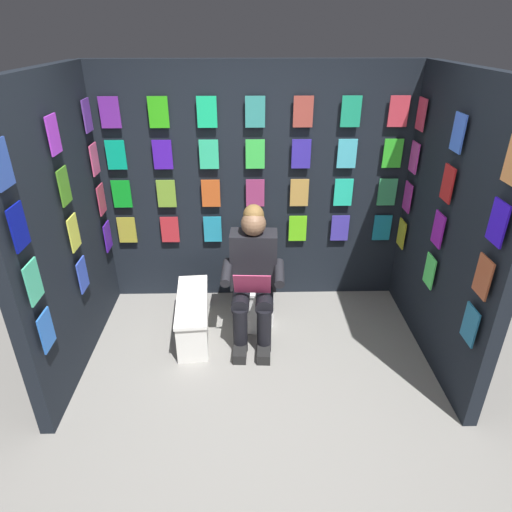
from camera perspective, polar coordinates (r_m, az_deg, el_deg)
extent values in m
plane|color=gray|center=(3.30, 0.59, -21.45)|extent=(30.00, 30.00, 0.00)
cube|color=black|center=(4.23, -0.13, 8.68)|extent=(2.93, 0.10, 2.25)
cube|color=#A79F2F|center=(4.44, -16.24, 3.22)|extent=(0.17, 0.01, 0.26)
cube|color=red|center=(4.35, -11.00, 3.34)|extent=(0.17, 0.01, 0.26)
cube|color=teal|center=(4.30, -5.59, 3.44)|extent=(0.17, 0.01, 0.26)
cube|color=gold|center=(4.29, -0.10, 3.51)|extent=(0.17, 0.01, 0.26)
cube|color=#63D617|center=(4.32, 5.38, 3.54)|extent=(0.17, 0.01, 0.26)
cube|color=#4236AF|center=(4.38, 10.73, 3.54)|extent=(0.17, 0.01, 0.26)
cube|color=teal|center=(4.48, 15.89, 3.51)|extent=(0.17, 0.01, 0.26)
cube|color=#0F9D22|center=(4.31, -16.87, 7.63)|extent=(0.17, 0.01, 0.26)
cube|color=#75A32F|center=(4.22, -11.44, 7.85)|extent=(0.17, 0.01, 0.26)
cube|color=#CE541F|center=(4.17, -5.82, 8.01)|extent=(0.17, 0.01, 0.26)
cube|color=#9C3468|center=(4.15, -0.10, 8.09)|extent=(0.17, 0.01, 0.26)
cube|color=#C39142|center=(4.18, 5.59, 8.09)|extent=(0.17, 0.01, 0.26)
cube|color=#22D2A7|center=(4.25, 11.16, 8.02)|extent=(0.17, 0.01, 0.26)
cube|color=#308D55|center=(4.36, 16.50, 7.88)|extent=(0.17, 0.01, 0.26)
cube|color=#09A87C|center=(4.21, -17.55, 12.27)|extent=(0.17, 0.01, 0.26)
cube|color=#4517B3|center=(4.11, -11.91, 12.61)|extent=(0.17, 0.01, 0.26)
cube|color=#30CC8C|center=(4.06, -6.06, 12.85)|extent=(0.17, 0.01, 0.26)
cube|color=#3BCF4A|center=(4.05, -0.11, 12.95)|extent=(0.17, 0.01, 0.26)
cube|color=#3628A8|center=(4.08, 5.83, 12.92)|extent=(0.17, 0.01, 0.26)
cube|color=#47BED1|center=(4.15, 11.62, 12.76)|extent=(0.17, 0.01, 0.26)
cube|color=green|center=(4.25, 17.15, 12.48)|extent=(0.17, 0.01, 0.26)
cube|color=#6B2696|center=(4.14, -18.28, 17.11)|extent=(0.17, 0.01, 0.26)
cube|color=green|center=(4.04, -12.43, 17.59)|extent=(0.17, 0.01, 0.26)
cube|color=#18CF7E|center=(3.99, -6.33, 17.91)|extent=(0.17, 0.01, 0.26)
cube|color=teal|center=(3.97, -0.11, 18.03)|extent=(0.17, 0.01, 0.26)
cube|color=#A64237|center=(4.00, 6.09, 17.96)|extent=(0.17, 0.01, 0.26)
cube|color=#1C9F70|center=(4.07, 12.12, 17.70)|extent=(0.17, 0.01, 0.26)
cube|color=#CB3847|center=(4.18, 17.86, 17.28)|extent=(0.17, 0.01, 0.26)
cube|color=black|center=(3.69, 23.63, 3.39)|extent=(0.10, 1.79, 2.25)
cube|color=gold|center=(4.41, 18.19, 2.76)|extent=(0.01, 0.17, 0.26)
cube|color=#52EE63|center=(3.81, 21.41, -1.80)|extent=(0.01, 0.17, 0.26)
cube|color=#1F6A95|center=(3.26, 25.80, -7.95)|extent=(0.01, 0.17, 0.26)
cube|color=#A5288D|center=(4.28, 18.89, 7.18)|extent=(0.01, 0.17, 0.26)
cube|color=purple|center=(3.66, 22.37, 3.18)|extent=(0.01, 0.17, 0.26)
cube|color=#AA4F2E|center=(3.08, 27.16, -2.40)|extent=(0.01, 0.17, 0.26)
cube|color=#C737A2|center=(4.18, 19.66, 11.84)|extent=(0.01, 0.17, 0.26)
cube|color=red|center=(3.54, 23.42, 8.53)|extent=(0.01, 0.17, 0.26)
cube|color=#3012DC|center=(2.94, 28.66, 3.77)|extent=(0.01, 0.17, 0.26)
cube|color=#B3324E|center=(4.10, 20.48, 16.71)|extent=(0.01, 0.17, 0.26)
cube|color=#3E69E6|center=(3.45, 24.56, 14.21)|extent=(0.01, 0.17, 0.26)
cube|color=black|center=(3.62, -23.65, 2.97)|extent=(0.10, 1.79, 2.25)
cube|color=blue|center=(3.20, -25.32, -8.64)|extent=(0.01, 0.17, 0.26)
cube|color=blue|center=(3.75, -21.38, -2.26)|extent=(0.01, 0.17, 0.26)
cube|color=#4A1AAD|center=(4.36, -18.52, 2.42)|extent=(0.01, 0.17, 0.26)
cube|color=#45C897|center=(3.01, -26.69, -3.00)|extent=(0.01, 0.17, 0.26)
cube|color=#D9DE49|center=(3.60, -22.35, 2.78)|extent=(0.01, 0.17, 0.26)
cube|color=#B33655|center=(4.23, -19.24, 6.88)|extent=(0.01, 0.17, 0.26)
cube|color=#0B148F|center=(2.86, -28.20, 3.30)|extent=(0.01, 0.17, 0.26)
cube|color=#4C9024|center=(3.48, -23.41, 8.22)|extent=(0.01, 0.17, 0.26)
cube|color=#D54779|center=(4.12, -20.03, 11.59)|extent=(0.01, 0.17, 0.26)
cube|color=#2F4CA8|center=(2.76, -29.88, 10.19)|extent=(0.01, 0.17, 0.26)
cube|color=#AB34D5|center=(3.39, -24.58, 13.99)|extent=(0.01, 0.17, 0.26)
cube|color=#5E3395|center=(4.05, -20.88, 16.52)|extent=(0.01, 0.17, 0.26)
cylinder|color=white|center=(4.12, -0.29, -6.26)|extent=(0.38, 0.38, 0.40)
cylinder|color=white|center=(4.01, -0.30, -3.73)|extent=(0.41, 0.41, 0.02)
cube|color=white|center=(4.15, -0.18, 0.11)|extent=(0.39, 0.20, 0.36)
cylinder|color=white|center=(4.07, -0.22, -0.46)|extent=(0.39, 0.09, 0.39)
cube|color=black|center=(3.85, -0.30, -0.50)|extent=(0.41, 0.24, 0.52)
sphere|color=brown|center=(3.67, -0.33, 4.18)|extent=(0.21, 0.21, 0.21)
sphere|color=olive|center=(3.67, -0.32, 5.34)|extent=(0.17, 0.17, 0.17)
cylinder|color=black|center=(3.80, 1.11, -5.21)|extent=(0.17, 0.41, 0.15)
cylinder|color=black|center=(3.80, -1.91, -5.16)|extent=(0.17, 0.41, 0.15)
cylinder|color=black|center=(3.78, 1.05, -9.59)|extent=(0.12, 0.12, 0.42)
cylinder|color=black|center=(3.78, -2.03, -9.52)|extent=(0.12, 0.12, 0.42)
cube|color=black|center=(3.83, 1.01, -12.12)|extent=(0.12, 0.27, 0.09)
cube|color=black|center=(3.84, -2.04, -12.05)|extent=(0.12, 0.27, 0.09)
cylinder|color=black|center=(3.70, 3.01, -2.21)|extent=(0.10, 0.31, 0.13)
cylinder|color=black|center=(3.71, -3.79, -2.11)|extent=(0.10, 0.31, 0.13)
cube|color=#C03764|center=(3.57, -0.49, -3.65)|extent=(0.31, 0.14, 0.23)
cube|color=white|center=(4.03, -8.07, -7.92)|extent=(0.31, 0.81, 0.34)
cube|color=white|center=(3.93, -8.25, -5.70)|extent=(0.33, 0.84, 0.03)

